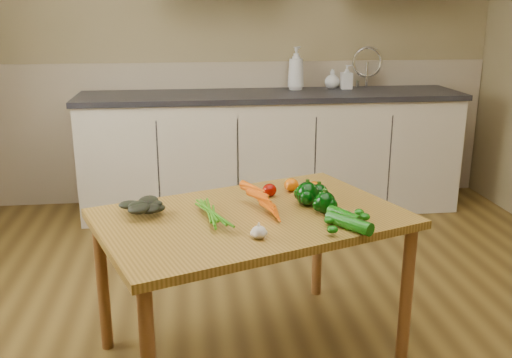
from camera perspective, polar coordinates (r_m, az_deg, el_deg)
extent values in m
cube|color=#908056|center=(4.54, -1.62, 14.16)|extent=(4.00, 0.02, 2.60)
cube|color=tan|center=(4.61, -1.52, 4.79)|extent=(3.98, 0.03, 1.10)
cube|color=beige|center=(4.37, 1.48, 2.53)|extent=(2.80, 0.60, 0.86)
cube|color=#27272C|center=(4.29, 1.52, 8.37)|extent=(2.84, 0.64, 0.04)
cube|color=#99999E|center=(4.48, 11.59, 7.87)|extent=(0.55, 0.42, 0.10)
cylinder|color=silver|center=(4.62, 11.02, 10.43)|extent=(0.02, 0.02, 0.24)
cube|color=olive|center=(2.40, -0.46, -3.97)|extent=(1.45, 1.18, 0.04)
cylinder|color=brown|center=(2.58, 14.80, -11.18)|extent=(0.05, 0.05, 0.63)
cylinder|color=brown|center=(2.67, -15.09, -10.19)|extent=(0.05, 0.05, 0.63)
cylinder|color=brown|center=(3.07, 6.18, -6.04)|extent=(0.05, 0.05, 0.63)
imported|color=silver|center=(4.43, 4.02, 10.98)|extent=(0.18, 0.18, 0.32)
imported|color=silver|center=(4.53, 9.05, 10.05)|extent=(0.09, 0.09, 0.18)
imported|color=silver|center=(4.54, 7.64, 9.89)|extent=(0.13, 0.13, 0.15)
ellipsoid|color=silver|center=(2.15, 0.29, -5.34)|extent=(0.06, 0.06, 0.05)
sphere|color=black|center=(2.50, 5.16, -1.49)|extent=(0.10, 0.10, 0.10)
sphere|color=black|center=(2.56, 6.31, -1.42)|extent=(0.08, 0.08, 0.08)
sphere|color=black|center=(2.42, 6.91, -2.36)|extent=(0.09, 0.09, 0.09)
ellipsoid|color=#7E0902|center=(2.62, 1.37, -1.11)|extent=(0.07, 0.07, 0.06)
ellipsoid|color=#CF5A05|center=(2.69, 3.56, -0.59)|extent=(0.07, 0.07, 0.06)
ellipsoid|color=#CF5A05|center=(2.66, 5.84, -0.89)|extent=(0.07, 0.07, 0.06)
cylinder|color=#0A4A07|center=(2.33, 8.83, -3.69)|extent=(0.12, 0.17, 0.05)
cylinder|color=#0A4A07|center=(2.26, 9.29, -4.36)|extent=(0.16, 0.20, 0.05)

